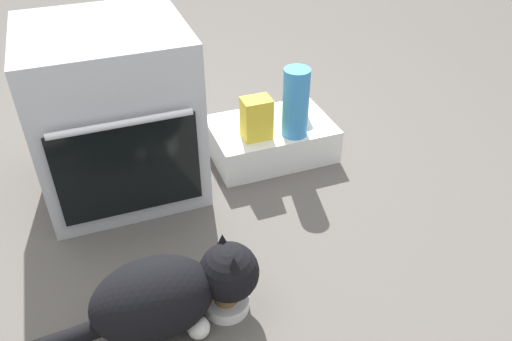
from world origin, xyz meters
The scene contains 8 objects.
ground centered at (0.00, 0.00, 0.00)m, with size 8.00×8.00×0.00m, color #56514C.
oven centered at (-0.07, 0.39, 0.34)m, with size 0.60×0.61×0.68m.
pantry_cabinet centered at (0.58, 0.37, 0.08)m, with size 0.53×0.36×0.16m, color white.
food_bowl centered at (0.12, -0.40, 0.03)m, with size 0.15×0.15×0.08m.
cat centered at (-0.05, -0.40, 0.14)m, with size 0.80×0.26×0.27m.
snack_bag centered at (0.49, 0.30, 0.25)m, with size 0.12×0.09×0.18m, color yellow.
water_bottle centered at (0.65, 0.26, 0.31)m, with size 0.11×0.11×0.30m, color #388CD1.
soda_can centered at (0.74, 0.39, 0.22)m, with size 0.07×0.07×0.12m, color green.
Camera 1 is at (-0.16, -1.42, 1.32)m, focal length 35.68 mm.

